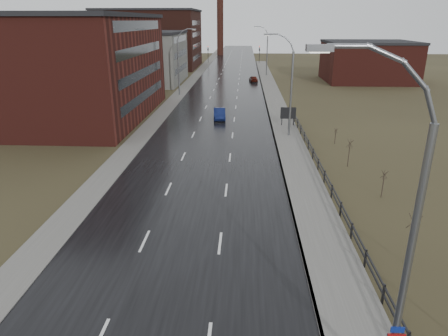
# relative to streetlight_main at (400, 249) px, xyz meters

# --- Properties ---
(road) EXTENTS (14.00, 300.00, 0.06)m
(road) POSITION_rel_streetlight_main_xyz_m (-8.47, 58.00, -6.03)
(road) COLOR black
(road) RESTS_ON ground
(sidewalk_right) EXTENTS (3.20, 180.00, 0.18)m
(sidewalk_right) POSITION_rel_streetlight_main_xyz_m (0.13, 33.00, -5.97)
(sidewalk_right) COLOR #595651
(sidewalk_right) RESTS_ON ground
(curb_right) EXTENTS (0.16, 180.00, 0.18)m
(curb_right) POSITION_rel_streetlight_main_xyz_m (-1.39, 33.00, -5.97)
(curb_right) COLOR slate
(curb_right) RESTS_ON ground
(sidewalk_left) EXTENTS (2.40, 260.00, 0.12)m
(sidewalk_left) POSITION_rel_streetlight_main_xyz_m (-16.67, 58.00, -6.00)
(sidewalk_left) COLOR #595651
(sidewalk_left) RESTS_ON ground
(warehouse_near) EXTENTS (22.44, 28.56, 13.50)m
(warehouse_near) POSITION_rel_streetlight_main_xyz_m (-29.46, 43.00, 0.70)
(warehouse_near) COLOR #471914
(warehouse_near) RESTS_ON ground
(warehouse_mid) EXTENTS (16.32, 20.40, 10.50)m
(warehouse_mid) POSITION_rel_streetlight_main_xyz_m (-26.46, 76.00, -0.80)
(warehouse_mid) COLOR slate
(warehouse_mid) RESTS_ON ground
(warehouse_far) EXTENTS (26.52, 24.48, 15.50)m
(warehouse_far) POSITION_rel_streetlight_main_xyz_m (-31.47, 106.00, 1.70)
(warehouse_far) COLOR #331611
(warehouse_far) RESTS_ON ground
(building_right) EXTENTS (18.36, 16.32, 8.50)m
(building_right) POSITION_rel_streetlight_main_xyz_m (21.83, 80.00, -1.80)
(building_right) COLOR #471914
(building_right) RESTS_ON ground
(smokestack) EXTENTS (2.70, 2.70, 30.70)m
(smokestack) POSITION_rel_streetlight_main_xyz_m (-14.47, 148.00, 9.44)
(smokestack) COLOR #331611
(smokestack) RESTS_ON ground
(streetlight_main) EXTENTS (3.91, 0.29, 12.11)m
(streetlight_main) POSITION_rel_streetlight_main_xyz_m (0.00, 0.00, 0.00)
(streetlight_main) COLOR slate
(streetlight_main) RESTS_ON ground
(streetlight_right_mid) EXTENTS (3.36, 0.28, 11.35)m
(streetlight_right_mid) POSITION_rel_streetlight_main_xyz_m (0.03, 34.00, -0.22)
(streetlight_right_mid) COLOR slate
(streetlight_right_mid) RESTS_ON ground
(streetlight_left) EXTENTS (3.36, 0.28, 11.35)m
(streetlight_left) POSITION_rel_streetlight_main_xyz_m (-16.17, 60.00, -0.22)
(streetlight_left) COLOR slate
(streetlight_left) RESTS_ON ground
(streetlight_right_far) EXTENTS (3.36, 0.28, 11.35)m
(streetlight_right_far) POSITION_rel_streetlight_main_xyz_m (0.03, 88.00, -0.22)
(streetlight_right_far) COLOR slate
(streetlight_right_far) RESTS_ON ground
(guardrail) EXTENTS (0.10, 53.05, 1.10)m
(guardrail) POSITION_rel_streetlight_main_xyz_m (1.83, 16.32, -5.35)
(guardrail) COLOR black
(guardrail) RESTS_ON ground
(shrub_c) EXTENTS (0.71, 0.75, 3.01)m
(shrub_c) POSITION_rel_streetlight_main_xyz_m (4.26, 8.44, -4.46)
(shrub_c) COLOR #382D23
(shrub_c) RESTS_ON ground
(shrub_d) EXTENTS (0.51, 0.54, 2.15)m
(shrub_d) POSITION_rel_streetlight_main_xyz_m (5.67, 17.39, -4.92)
(shrub_d) COLOR #382D23
(shrub_d) RESTS_ON ground
(shrub_e) EXTENTS (0.61, 0.65, 2.59)m
(shrub_e) POSITION_rel_streetlight_main_xyz_m (4.72, 24.08, -4.68)
(shrub_e) COLOR #382D23
(shrub_e) RESTS_ON ground
(shrub_f) EXTENTS (0.41, 0.44, 1.72)m
(shrub_f) POSITION_rel_streetlight_main_xyz_m (5.07, 31.42, -5.15)
(shrub_f) COLOR #382D23
(shrub_f) RESTS_ON ground
(billboard) EXTENTS (1.93, 0.17, 2.50)m
(billboard) POSITION_rel_streetlight_main_xyz_m (0.63, 38.51, -4.38)
(billboard) COLOR black
(billboard) RESTS_ON ground
(traffic_light_left) EXTENTS (0.58, 2.73, 5.30)m
(traffic_light_left) POSITION_rel_streetlight_main_xyz_m (-16.47, 118.00, -1.46)
(traffic_light_left) COLOR black
(traffic_light_left) RESTS_ON ground
(traffic_light_right) EXTENTS (0.58, 2.73, 5.30)m
(traffic_light_right) POSITION_rel_streetlight_main_xyz_m (-0.47, 118.00, -1.46)
(traffic_light_right) COLOR black
(traffic_light_right) RESTS_ON ground
(car_near) EXTENTS (1.89, 4.53, 1.46)m
(car_near) POSITION_rel_streetlight_main_xyz_m (-8.20, 42.11, -5.33)
(car_near) COLOR #0D1643
(car_near) RESTS_ON ground
(car_far) EXTENTS (2.04, 4.00, 1.30)m
(car_far) POSITION_rel_streetlight_main_xyz_m (-2.97, 77.23, -5.41)
(car_far) COLOR #42110B
(car_far) RESTS_ON ground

